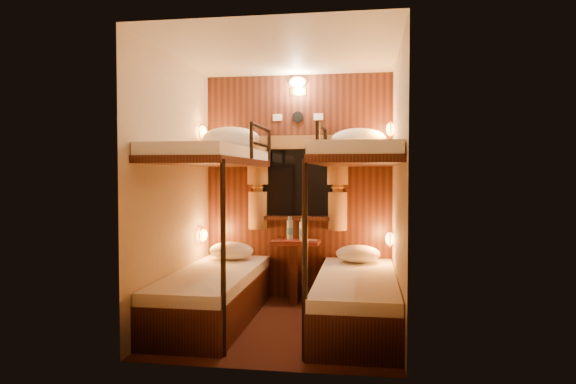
% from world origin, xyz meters
% --- Properties ---
extents(floor, '(2.10, 2.10, 0.00)m').
position_xyz_m(floor, '(0.00, 0.00, 0.00)').
color(floor, black).
rests_on(floor, ground).
extents(ceiling, '(2.10, 2.10, 0.00)m').
position_xyz_m(ceiling, '(0.00, 0.00, 2.40)').
color(ceiling, silver).
rests_on(ceiling, wall_back).
extents(wall_back, '(2.40, 0.00, 2.40)m').
position_xyz_m(wall_back, '(0.00, 1.05, 1.20)').
color(wall_back, '#C6B293').
rests_on(wall_back, floor).
extents(wall_front, '(2.40, 0.00, 2.40)m').
position_xyz_m(wall_front, '(0.00, -1.05, 1.20)').
color(wall_front, '#C6B293').
rests_on(wall_front, floor).
extents(wall_left, '(0.00, 2.40, 2.40)m').
position_xyz_m(wall_left, '(-1.00, 0.00, 1.20)').
color(wall_left, '#C6B293').
rests_on(wall_left, floor).
extents(wall_right, '(0.00, 2.40, 2.40)m').
position_xyz_m(wall_right, '(1.00, 0.00, 1.20)').
color(wall_right, '#C6B293').
rests_on(wall_right, floor).
extents(back_panel, '(2.00, 0.03, 2.40)m').
position_xyz_m(back_panel, '(0.00, 1.04, 1.20)').
color(back_panel, black).
rests_on(back_panel, floor).
extents(bunk_left, '(0.72, 1.90, 1.82)m').
position_xyz_m(bunk_left, '(-0.65, 0.07, 0.56)').
color(bunk_left, black).
rests_on(bunk_left, floor).
extents(bunk_right, '(0.72, 1.90, 1.82)m').
position_xyz_m(bunk_right, '(0.65, 0.07, 0.56)').
color(bunk_right, black).
rests_on(bunk_right, floor).
extents(window, '(1.00, 0.12, 0.79)m').
position_xyz_m(window, '(0.00, 1.00, 1.18)').
color(window, black).
rests_on(window, back_panel).
extents(curtains, '(1.10, 0.22, 1.00)m').
position_xyz_m(curtains, '(0.00, 0.97, 1.26)').
color(curtains, brown).
rests_on(curtains, back_panel).
extents(back_fixtures, '(0.54, 0.09, 0.48)m').
position_xyz_m(back_fixtures, '(0.00, 1.00, 2.25)').
color(back_fixtures, black).
rests_on(back_fixtures, back_panel).
extents(reading_lamps, '(2.00, 0.20, 1.25)m').
position_xyz_m(reading_lamps, '(-0.00, 0.70, 1.24)').
color(reading_lamps, orange).
rests_on(reading_lamps, wall_left).
extents(table, '(0.50, 0.34, 0.66)m').
position_xyz_m(table, '(0.00, 0.85, 0.41)').
color(table, '#581714').
rests_on(table, floor).
extents(bottle_left, '(0.07, 0.07, 0.24)m').
position_xyz_m(bottle_left, '(-0.06, 0.85, 0.76)').
color(bottle_left, '#99BFE5').
rests_on(bottle_left, table).
extents(bottle_right, '(0.07, 0.07, 0.23)m').
position_xyz_m(bottle_right, '(0.07, 0.83, 0.75)').
color(bottle_right, '#99BFE5').
rests_on(bottle_right, table).
extents(sachet_a, '(0.09, 0.07, 0.01)m').
position_xyz_m(sachet_a, '(0.10, 0.80, 0.65)').
color(sachet_a, silver).
rests_on(sachet_a, table).
extents(sachet_b, '(0.09, 0.07, 0.01)m').
position_xyz_m(sachet_b, '(0.17, 0.86, 0.65)').
color(sachet_b, silver).
rests_on(sachet_b, table).
extents(pillow_lower_left, '(0.46, 0.33, 0.18)m').
position_xyz_m(pillow_lower_left, '(-0.65, 0.70, 0.55)').
color(pillow_lower_left, silver).
rests_on(pillow_lower_left, bunk_left).
extents(pillow_lower_right, '(0.44, 0.32, 0.17)m').
position_xyz_m(pillow_lower_right, '(0.65, 0.71, 0.54)').
color(pillow_lower_right, silver).
rests_on(pillow_lower_right, bunk_right).
extents(pillow_upper_left, '(0.60, 0.43, 0.24)m').
position_xyz_m(pillow_upper_left, '(-0.65, 0.69, 1.71)').
color(pillow_upper_left, silver).
rests_on(pillow_upper_left, bunk_left).
extents(pillow_upper_right, '(0.56, 0.40, 0.22)m').
position_xyz_m(pillow_upper_right, '(0.65, 0.82, 1.70)').
color(pillow_upper_right, silver).
rests_on(pillow_upper_right, bunk_right).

